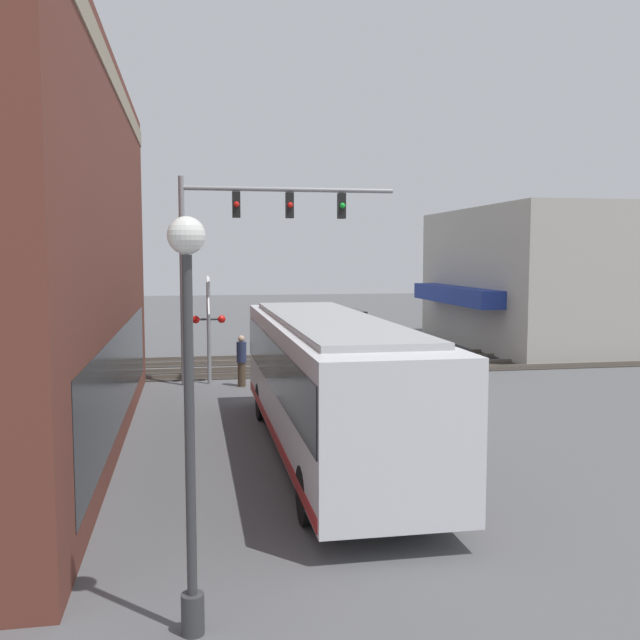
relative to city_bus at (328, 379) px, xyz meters
name	(u,v)px	position (x,y,z in m)	size (l,w,h in m)	color
ground_plane	(382,401)	(5.57, -2.80, -1.75)	(120.00, 120.00, 0.00)	#565659
shop_building	(554,278)	(17.48, -15.00, 1.65)	(13.26, 10.66, 6.82)	#B2ADA3
city_bus	(328,379)	(0.00, 0.00, 0.00)	(11.86, 2.59, 3.16)	silver
traffic_signal_gantry	(247,231)	(9.41, 1.06, 3.62)	(0.42, 7.59, 7.25)	gray
crossing_signal	(209,319)	(9.51, 2.44, 0.55)	(1.41, 1.18, 3.81)	gray
streetlamp	(189,390)	(-7.36, 3.08, 1.23)	(0.44, 0.44, 5.00)	#38383A
rail_track_near	(342,370)	(11.57, -2.80, -1.72)	(2.60, 60.00, 0.15)	#332D28
rail_track_far	(327,358)	(14.77, -2.80, -1.72)	(2.60, 60.00, 0.15)	#332D28
parked_car_grey	(315,339)	(16.72, -2.60, -1.10)	(4.30, 1.82, 1.39)	slate
parked_car_silver	(347,325)	(22.48, -5.40, -1.03)	(4.81, 1.82, 1.54)	#B7B7BC
pedestrian_near_bus	(423,414)	(-0.16, -2.23, -0.87)	(0.34, 0.34, 1.73)	black
pedestrian_at_crossing	(242,360)	(8.82, 1.35, -0.83)	(0.34, 0.34, 1.78)	#473828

